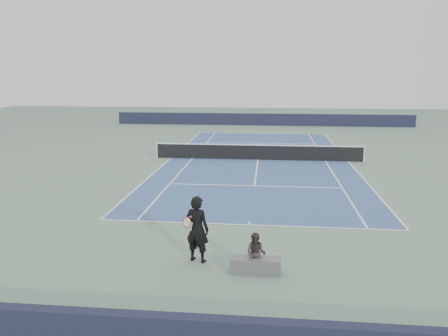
# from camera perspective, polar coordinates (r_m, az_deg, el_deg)

# --- Properties ---
(ground) EXTENTS (80.00, 80.00, 0.00)m
(ground) POSITION_cam_1_polar(r_m,az_deg,el_deg) (27.14, 4.45, 1.07)
(ground) COLOR slate
(court_surface) EXTENTS (10.97, 23.77, 0.01)m
(court_surface) POSITION_cam_1_polar(r_m,az_deg,el_deg) (27.14, 4.45, 1.09)
(court_surface) COLOR #395486
(court_surface) RESTS_ON ground
(tennis_net) EXTENTS (12.90, 0.10, 1.07)m
(tennis_net) POSITION_cam_1_polar(r_m,az_deg,el_deg) (27.05, 4.47, 2.12)
(tennis_net) COLOR silver
(tennis_net) RESTS_ON ground
(windscreen_far) EXTENTS (30.00, 0.25, 1.20)m
(windscreen_far) POSITION_cam_1_polar(r_m,az_deg,el_deg) (44.74, 5.06, 6.33)
(windscreen_far) COLOR black
(windscreen_far) RESTS_ON ground
(tennis_player) EXTENTS (0.88, 0.73, 1.95)m
(tennis_player) POSITION_cam_1_polar(r_m,az_deg,el_deg) (12.54, -3.53, -7.95)
(tennis_player) COLOR black
(tennis_player) RESTS_ON ground
(tennis_ball) EXTENTS (0.07, 0.07, 0.07)m
(tennis_ball) POSITION_cam_1_polar(r_m,az_deg,el_deg) (12.34, -1.43, -13.01)
(tennis_ball) COLOR #D8EA2F
(tennis_ball) RESTS_ON ground
(spectator_bench) EXTENTS (1.41, 0.74, 1.15)m
(spectator_bench) POSITION_cam_1_polar(r_m,az_deg,el_deg) (12.05, 4.17, -11.80)
(spectator_bench) COLOR #5A5A5F
(spectator_bench) RESTS_ON ground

